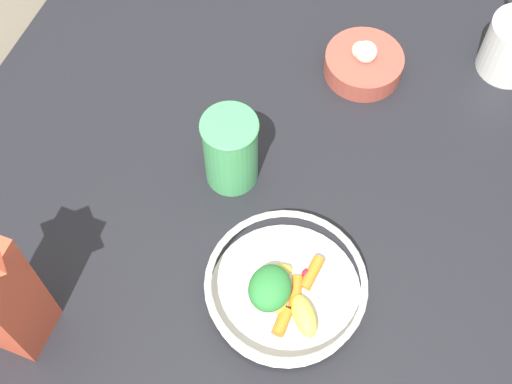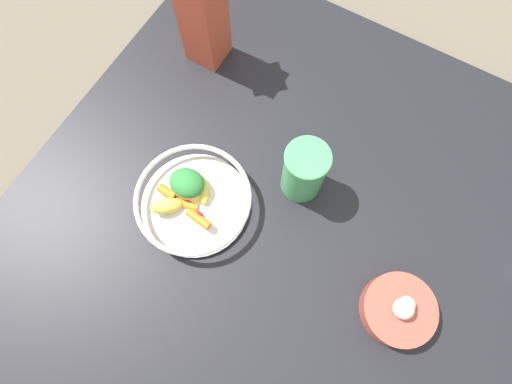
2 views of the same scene
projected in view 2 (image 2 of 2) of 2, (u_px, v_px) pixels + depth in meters
name	position (u px, v px, depth m)	size (l,w,h in m)	color
ground_plane	(296.00, 252.00, 0.81)	(6.00, 6.00, 0.00)	#665B4C
countertop	(296.00, 251.00, 0.79)	(1.15, 1.15, 0.03)	black
fruit_bowl	(191.00, 198.00, 0.77)	(0.23, 0.23, 0.08)	silver
milk_carton	(200.00, 6.00, 0.79)	(0.08, 0.08, 0.28)	#CC4C33
drinking_cup	(302.00, 170.00, 0.75)	(0.09, 0.09, 0.14)	#4CB266
garlic_bowl	(396.00, 308.00, 0.72)	(0.13, 0.13, 0.07)	#B24C3D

